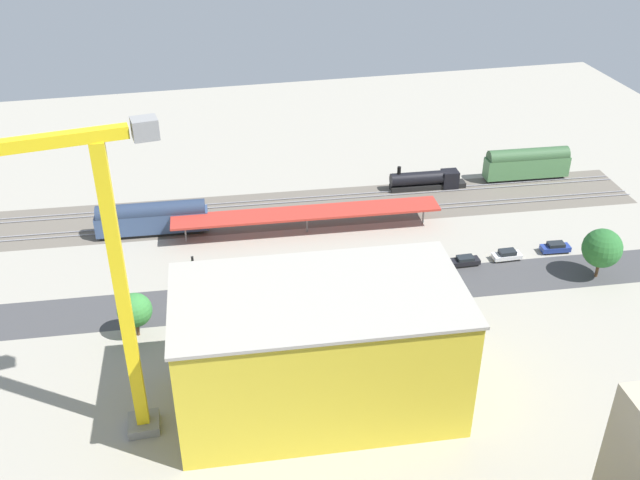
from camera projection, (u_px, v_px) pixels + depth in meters
ground_plane at (350, 270)px, 114.11m from camera, size 185.94×185.94×0.00m
rail_bed at (321, 207)px, 132.29m from camera, size 116.86×21.34×0.01m
street_asphalt at (359, 290)px, 109.38m from camera, size 116.54×15.72×0.01m
track_rails at (321, 206)px, 132.20m from camera, size 116.02×14.92×0.12m
platform_canopy_near at (307, 213)px, 122.72m from camera, size 45.80×7.64×3.91m
locomotive at (428, 180)px, 138.14m from camera, size 14.74×3.36×4.90m
passenger_coach at (527, 163)px, 140.96m from camera, size 16.75×4.10×6.37m
freight_coach_far at (152, 218)px, 122.52m from camera, size 18.92×4.20×5.87m
parked_car_0 at (555, 248)px, 118.51m from camera, size 4.89×2.23×1.72m
parked_car_1 at (507, 255)px, 116.53m from camera, size 4.71×1.91×1.70m
parked_car_2 at (465, 261)px, 115.15m from camera, size 4.69×1.87×1.53m
parked_car_3 at (412, 269)px, 113.07m from camera, size 4.78×2.02×1.67m
parked_car_4 at (364, 272)px, 112.34m from camera, size 4.22×1.88×1.71m
parked_car_5 at (309, 279)px, 110.63m from camera, size 4.78×1.96×1.75m
parked_car_6 at (258, 285)px, 109.23m from camera, size 4.13×2.06×1.67m
parked_car_7 at (205, 292)px, 107.68m from camera, size 4.51×1.91×1.63m
construction_building at (319, 351)px, 84.80m from camera, size 33.66×19.01×15.71m
construction_roof_slab at (319, 294)px, 80.70m from camera, size 34.29×19.64×0.40m
tower_crane at (109, 277)px, 73.78m from camera, size 21.06×4.67×37.76m
box_truck_0 at (282, 327)px, 98.74m from camera, size 8.79×3.60×3.47m
box_truck_1 at (267, 330)px, 98.37m from camera, size 9.90×4.01×3.13m
box_truck_2 at (248, 326)px, 98.86m from camera, size 8.61×2.60×3.61m
street_tree_0 at (395, 282)px, 102.71m from camera, size 5.45×5.45×7.55m
street_tree_1 at (135, 310)px, 97.94m from camera, size 4.73×4.73×6.55m
street_tree_2 at (602, 248)px, 110.05m from camera, size 6.02×6.02×8.13m
traffic_light at (193, 269)px, 106.60m from camera, size 0.50×0.36×6.38m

